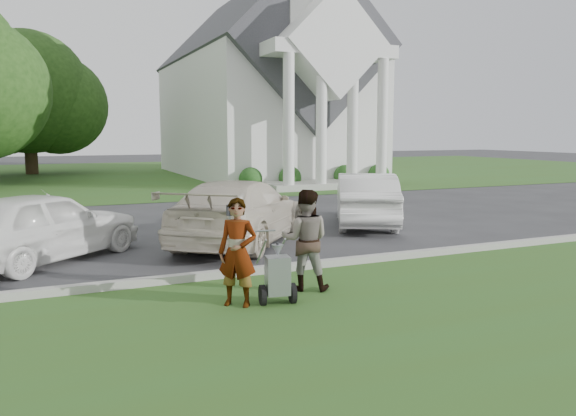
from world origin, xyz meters
TOP-DOWN VIEW (x-y plane):
  - ground at (0.00, 0.00)m, footprint 120.00×120.00m
  - grass_strip at (0.00, -3.00)m, footprint 80.00×7.00m
  - church_lawn at (0.00, 27.00)m, footprint 80.00×30.00m
  - curb at (0.00, 0.55)m, footprint 80.00×0.18m
  - church at (9.00, 23.11)m, footprint 9.19×19.00m
  - tree_back at (-4.01, 29.99)m, footprint 9.61×7.60m
  - striping_cart at (-0.15, -1.24)m, footprint 0.61×1.12m
  - person_left at (-0.74, -1.11)m, footprint 0.71×0.67m
  - person_right at (0.56, -0.71)m, footprint 1.00×0.93m
  - parking_meter_near at (-0.51, -0.05)m, footprint 0.10×0.09m
  - car_b at (-3.41, 3.25)m, footprint 4.37×4.15m
  - car_c at (0.86, 3.53)m, footprint 4.86×5.37m
  - car_d at (4.98, 4.66)m, footprint 3.42×4.65m

SIDE VIEW (x-z plane):
  - ground at x=0.00m, z-range 0.00..0.00m
  - grass_strip at x=0.00m, z-range 0.00..0.01m
  - church_lawn at x=0.00m, z-range 0.00..0.01m
  - curb at x=0.00m, z-range 0.00..0.15m
  - striping_cart at x=-0.15m, z-range -0.07..0.93m
  - car_d at x=4.98m, z-range 0.00..1.46m
  - car_b at x=-3.41m, z-range 0.00..1.47m
  - car_c at x=0.86m, z-range 0.00..1.50m
  - person_left at x=-0.74m, z-range 0.00..1.62m
  - person_right at x=0.56m, z-range 0.00..1.66m
  - parking_meter_near at x=-0.51m, z-range 0.18..1.60m
  - tree_back at x=-4.01m, z-range 0.28..9.17m
  - church at x=9.00m, z-range -6.11..17.99m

